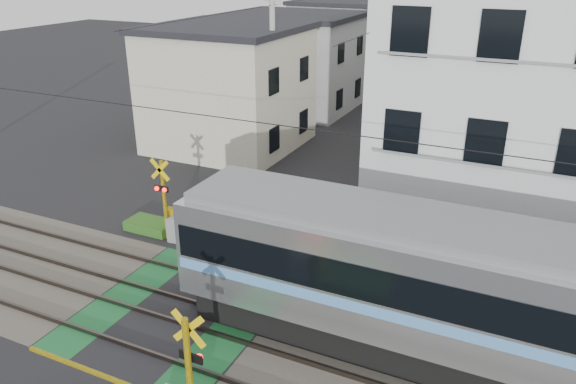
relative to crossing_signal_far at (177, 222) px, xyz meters
The scene contains 10 objects.
ground 4.53m from the crossing_signal_far, 54.71° to the right, with size 120.00×120.00×0.00m, color black.
track_bed 4.53m from the crossing_signal_far, 54.71° to the right, with size 120.00×120.00×0.14m.
crossing_signal_far is the anchor object (origin of this frame).
apartment_block 13.14m from the crossing_signal_far, 27.78° to the left, with size 10.20×8.36×9.30m.
houses_row 22.59m from the crossing_signal_far, 82.74° to the left, with size 22.07×31.35×6.80m.
tree_hill 44.78m from the crossing_signal_far, 86.71° to the left, with size 40.00×11.91×11.24m.
catenary 9.78m from the crossing_signal_far, 22.86° to the right, with size 60.00×5.04×7.00m.
utility_poles 19.70m from the crossing_signal_far, 85.47° to the left, with size 7.90×42.00×8.00m.
pedestrian 29.35m from the crossing_signal_far, 82.02° to the left, with size 0.57×0.37×1.55m, color black.
weed_patches 5.76m from the crossing_signal_far, 40.76° to the right, with size 10.25×8.80×0.40m.
Camera 1 is at (8.69, -10.94, 9.52)m, focal length 35.00 mm.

